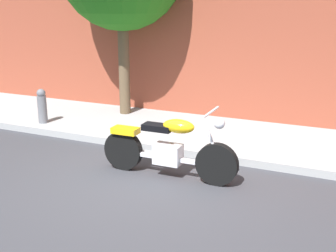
% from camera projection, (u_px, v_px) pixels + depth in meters
% --- Properties ---
extents(ground_plane, '(60.00, 60.00, 0.00)m').
position_uv_depth(ground_plane, '(145.00, 179.00, 6.93)').
color(ground_plane, '#38383D').
extents(sidewalk, '(25.25, 2.53, 0.14)m').
position_uv_depth(sidewalk, '(199.00, 134.00, 9.08)').
color(sidewalk, '#9D9D9D').
rests_on(sidewalk, ground).
extents(motorcycle, '(2.31, 0.70, 1.17)m').
position_uv_depth(motorcycle, '(168.00, 149.00, 6.93)').
color(motorcycle, black).
rests_on(motorcycle, ground).
extents(fire_hydrant, '(0.20, 0.20, 0.91)m').
position_uv_depth(fire_hydrant, '(42.00, 109.00, 9.57)').
color(fire_hydrant, slate).
rests_on(fire_hydrant, ground).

